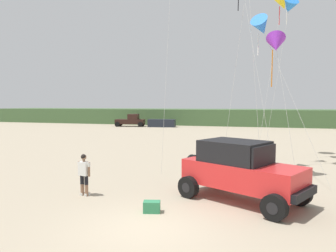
# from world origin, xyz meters

# --- Properties ---
(ground_plane) EXTENTS (220.00, 220.00, 0.00)m
(ground_plane) POSITION_xyz_m (0.00, 0.00, 0.00)
(ground_plane) COLOR tan
(dune_ridge) EXTENTS (90.00, 9.95, 2.66)m
(dune_ridge) POSITION_xyz_m (-1.76, 46.94, 1.33)
(dune_ridge) COLOR #426038
(dune_ridge) RESTS_ON ground_plane
(jeep) EXTENTS (5.00, 4.09, 2.26)m
(jeep) POSITION_xyz_m (2.49, 3.36, 1.20)
(jeep) COLOR red
(jeep) RESTS_ON ground_plane
(person_watching) EXTENTS (0.61, 0.36, 1.67)m
(person_watching) POSITION_xyz_m (-3.51, 2.32, 0.94)
(person_watching) COLOR #8C664C
(person_watching) RESTS_ON ground_plane
(cooler_box) EXTENTS (0.63, 0.49, 0.38)m
(cooler_box) POSITION_xyz_m (-0.29, 1.25, 0.19)
(cooler_box) COLOR #2D7F51
(cooler_box) RESTS_ON ground_plane
(distant_pickup) EXTENTS (4.88, 3.17, 1.98)m
(distant_pickup) POSITION_xyz_m (-16.76, 38.08, 0.94)
(distant_pickup) COLOR black
(distant_pickup) RESTS_ON ground_plane
(distant_sedan) EXTENTS (4.37, 2.17, 1.20)m
(distant_sedan) POSITION_xyz_m (-11.65, 38.32, 0.60)
(distant_sedan) COLOR #1E232D
(distant_sedan) RESTS_ON ground_plane
(kite_white_parafoil) EXTENTS (3.61, 3.46, 8.29)m
(kite_white_parafoil) POSITION_xyz_m (3.13, 8.49, 7.56)
(kite_white_parafoil) COLOR blue
(kite_white_parafoil) RESTS_ON ground_plane
(kite_yellow_diamond) EXTENTS (1.50, 2.28, 7.11)m
(kite_yellow_diamond) POSITION_xyz_m (3.81, 7.63, 6.50)
(kite_yellow_diamond) COLOR purple
(kite_yellow_diamond) RESTS_ON ground_plane
(kite_black_sled) EXTENTS (2.27, 3.78, 11.50)m
(kite_black_sled) POSITION_xyz_m (4.43, 14.95, 10.67)
(kite_black_sled) COLOR yellow
(kite_black_sled) RESTS_ON ground_plane
(kite_green_box) EXTENTS (2.18, 1.95, 10.52)m
(kite_green_box) POSITION_xyz_m (4.80, 13.40, 9.84)
(kite_green_box) COLOR blue
(kite_green_box) RESTS_ON ground_plane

